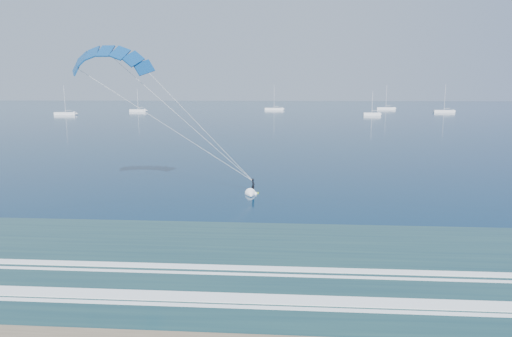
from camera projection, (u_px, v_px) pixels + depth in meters
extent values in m
cube|color=#1E423F|center=(228.00, 278.00, 25.71)|extent=(600.00, 22.00, 0.03)
cube|color=white|center=(222.00, 298.00, 23.25)|extent=(600.00, 1.10, 0.07)
cube|color=white|center=(232.00, 268.00, 27.18)|extent=(600.00, 0.70, 0.07)
cube|color=#86BC16|center=(253.00, 193.00, 47.15)|extent=(1.19, 0.38, 0.07)
imported|color=black|center=(253.00, 185.00, 47.02)|extent=(0.37, 0.55, 1.47)
cone|color=white|center=(251.00, 195.00, 45.87)|extent=(1.31, 1.74, 1.10)
cube|color=silver|center=(66.00, 114.00, 196.44)|extent=(9.32, 2.40, 1.20)
cylinder|color=silver|center=(65.00, 99.00, 195.37)|extent=(0.18, 0.18, 11.39)
cylinder|color=silver|center=(68.00, 110.00, 196.12)|extent=(2.60, 0.12, 0.12)
cube|color=silver|center=(138.00, 111.00, 226.05)|extent=(8.12, 2.40, 1.20)
cylinder|color=silver|center=(138.00, 99.00, 225.10)|extent=(0.18, 0.18, 10.03)
cylinder|color=silver|center=(140.00, 108.00, 225.73)|extent=(2.60, 0.12, 0.12)
cube|color=silver|center=(274.00, 109.00, 245.45)|extent=(9.98, 2.40, 1.20)
cylinder|color=silver|center=(274.00, 97.00, 244.33)|extent=(0.18, 0.18, 12.08)
cylinder|color=silver|center=(276.00, 106.00, 245.13)|extent=(2.60, 0.12, 0.12)
cube|color=silver|center=(372.00, 114.00, 192.68)|extent=(7.09, 2.40, 1.20)
cylinder|color=silver|center=(372.00, 102.00, 191.83)|extent=(0.18, 0.18, 8.86)
cylinder|color=silver|center=(375.00, 111.00, 192.36)|extent=(2.60, 0.12, 0.12)
cube|color=silver|center=(386.00, 108.00, 252.83)|extent=(10.10, 2.40, 1.20)
cylinder|color=silver|center=(386.00, 96.00, 251.68)|extent=(0.18, 0.18, 12.34)
cylinder|color=silver|center=(388.00, 106.00, 252.50)|extent=(2.60, 0.12, 0.12)
cube|color=silver|center=(444.00, 111.00, 218.51)|extent=(9.74, 2.40, 1.20)
cylinder|color=silver|center=(445.00, 97.00, 217.40)|extent=(0.18, 0.18, 11.95)
cylinder|color=silver|center=(447.00, 108.00, 218.19)|extent=(2.60, 0.12, 0.12)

